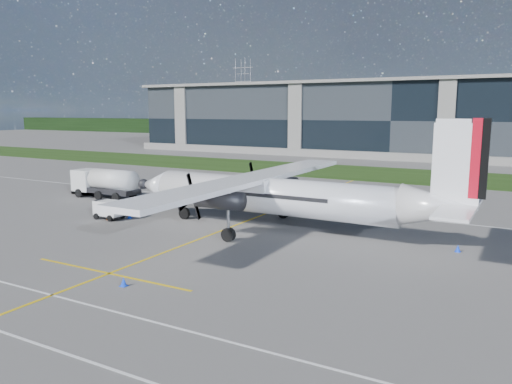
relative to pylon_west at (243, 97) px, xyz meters
The scene contains 15 objects.
ground 136.84m from the pylon_west, 53.97° to the right, with size 400.00×400.00×0.00m, color #65625F.
grass_strip 130.49m from the pylon_west, 51.89° to the right, with size 400.00×18.00×0.04m, color #1D3A10.
terminal_building 106.57m from the pylon_west, 41.19° to the right, with size 120.00×20.00×15.00m, color black.
tree_line 81.51m from the pylon_west, ahead, with size 400.00×6.00×6.00m, color black.
pylon_west is the anchor object (origin of this frame).
yellow_taxiway_centerline 163.44m from the pylon_west, 59.34° to the right, with size 0.20×70.00×0.01m, color yellow.
turboprop_aircraft 166.92m from the pylon_west, 58.36° to the right, with size 28.94×30.01×9.00m, color white, non-canonical shape.
fuel_tanker_truck 151.74m from the pylon_west, 65.33° to the right, with size 8.50×2.76×3.19m, color silver, non-canonical shape.
baggage_tug 162.47m from the pylon_west, 63.63° to the right, with size 2.70×1.62×1.62m, color silver, non-canonical shape.
ground_crew_person 163.01m from the pylon_west, 63.57° to the right, with size 0.74×0.53×1.81m, color #F25907.
safety_cone_nose_port 162.25m from the pylon_west, 63.01° to the right, with size 0.36×0.36×0.50m, color #0D39DD.
safety_cone_portwing 179.42m from the pylon_west, 61.52° to the right, with size 0.36×0.36×0.50m, color #0D39DD.
safety_cone_fwd 159.59m from the pylon_west, 62.87° to the right, with size 0.36×0.36×0.50m, color #0D39DD.
safety_cone_stbdwing 153.60m from the pylon_west, 56.45° to the right, with size 0.36×0.36×0.50m, color #0D39DD.
safety_cone_tail 173.78m from the pylon_west, 54.60° to the right, with size 0.36×0.36×0.50m, color #0D39DD.
Camera 1 is at (24.26, -26.38, 9.48)m, focal length 35.00 mm.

